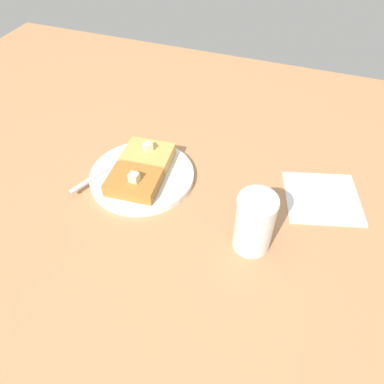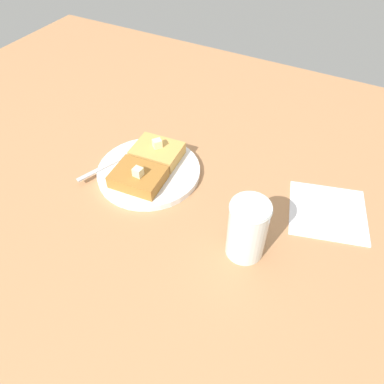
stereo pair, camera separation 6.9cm
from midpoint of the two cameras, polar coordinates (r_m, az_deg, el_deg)
table_surface at (r=83.61cm, az=-17.88°, el=1.99°), size 127.12×127.12×1.96cm
plate at (r=78.66cm, az=-10.12°, el=2.36°), size 21.51×21.51×1.37cm
toast_slice_left at (r=80.23cm, az=-9.17°, el=5.35°), size 8.76×10.62×2.67cm
toast_slice_middle at (r=74.68cm, az=-11.50°, el=1.30°), size 8.76×10.62×2.67cm
butter_pat_primary at (r=78.96cm, az=-9.27°, el=6.67°), size 2.37×2.34×1.77cm
butter_pat_secondary at (r=72.46cm, az=-11.54°, el=2.06°), size 1.67×1.84×1.77cm
fork at (r=80.67cm, az=-15.35°, el=3.29°), size 15.47×7.02×0.36cm
syrup_jar at (r=62.98cm, az=6.35°, el=-5.16°), size 6.79×6.79×11.44cm
napkin at (r=77.10cm, az=16.86°, el=-0.98°), size 17.38×17.59×0.30cm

